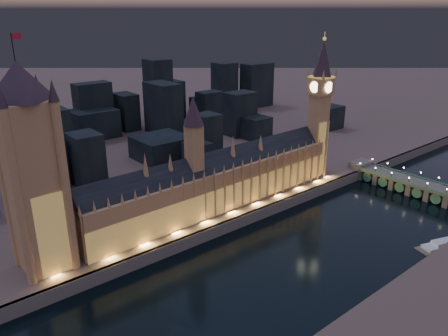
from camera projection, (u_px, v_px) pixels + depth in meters
ground_plane at (278, 256)px, 253.96m from camera, size 2000.00×2000.00×0.00m
north_bank at (16, 106)px, 628.65m from camera, size 2000.00×960.00×8.00m
embankment_wall at (232, 225)px, 282.23m from camera, size 2000.00×2.50×8.00m
palace_of_westminster at (218, 181)px, 292.95m from camera, size 202.00×25.51×78.00m
victoria_tower at (31, 161)px, 210.06m from camera, size 31.68×31.68×117.64m
elizabeth_tower at (320, 98)px, 339.39m from camera, size 18.00×18.00×111.46m
westminster_bridge at (414, 186)px, 338.25m from camera, size 18.91×113.00×15.90m
river_boat at (448, 244)px, 264.35m from camera, size 43.74×23.69×4.50m
city_backdrop at (127, 118)px, 444.98m from camera, size 477.86×215.63×83.64m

